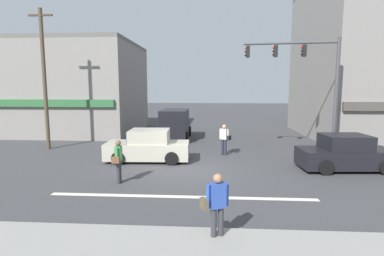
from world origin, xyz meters
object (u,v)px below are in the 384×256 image
object	(u,v)px
traffic_light_mast	(311,75)
sedan_waiting_far	(148,147)
utility_pole_near_left	(44,78)
sedan_crossing_leftbound	(346,154)
pedestrian_mid_crossing	(118,159)
van_parked_curbside	(175,125)
pedestrian_foreground_with_bag	(216,204)
pedestrian_far_side	(224,138)

from	to	relation	value
traffic_light_mast	sedan_waiting_far	distance (m)	9.21
utility_pole_near_left	traffic_light_mast	xyz separation A→B (m)	(14.90, -0.84, 0.09)
traffic_light_mast	sedan_waiting_far	bearing A→B (deg)	-168.38
utility_pole_near_left	traffic_light_mast	world-z (taller)	utility_pole_near_left
sedan_crossing_leftbound	pedestrian_mid_crossing	xyz separation A→B (m)	(-9.52, -2.52, 0.24)
traffic_light_mast	sedan_waiting_far	world-z (taller)	traffic_light_mast
pedestrian_mid_crossing	utility_pole_near_left	bearing A→B (deg)	135.35
van_parked_curbside	pedestrian_foreground_with_bag	distance (m)	14.68
sedan_crossing_leftbound	utility_pole_near_left	bearing A→B (deg)	167.06
utility_pole_near_left	van_parked_curbside	xyz separation A→B (m)	(7.15, 4.06, -3.21)
pedestrian_foreground_with_bag	pedestrian_far_side	xyz separation A→B (m)	(0.59, 9.39, 0.00)
sedan_crossing_leftbound	sedan_waiting_far	bearing A→B (deg)	173.34
utility_pole_near_left	pedestrian_foreground_with_bag	bearing A→B (deg)	-46.42
traffic_light_mast	van_parked_curbside	bearing A→B (deg)	147.71
pedestrian_mid_crossing	sedan_waiting_far	bearing A→B (deg)	84.02
utility_pole_near_left	pedestrian_mid_crossing	bearing A→B (deg)	-44.65
sedan_waiting_far	van_parked_curbside	bearing A→B (deg)	85.13
van_parked_curbside	pedestrian_mid_crossing	xyz separation A→B (m)	(-0.94, -10.19, -0.05)
sedan_waiting_far	pedestrian_far_side	size ratio (longest dim) A/B	2.50
sedan_waiting_far	pedestrian_foreground_with_bag	xyz separation A→B (m)	(3.28, -7.82, 0.24)
traffic_light_mast	sedan_crossing_leftbound	world-z (taller)	traffic_light_mast
utility_pole_near_left	pedestrian_far_side	bearing A→B (deg)	-5.35
sedan_waiting_far	van_parked_curbside	size ratio (longest dim) A/B	0.90
traffic_light_mast	pedestrian_far_side	world-z (taller)	traffic_light_mast
van_parked_curbside	pedestrian_mid_crossing	distance (m)	10.24
sedan_crossing_leftbound	van_parked_curbside	distance (m)	11.52
sedan_waiting_far	pedestrian_mid_crossing	size ratio (longest dim) A/B	2.50
utility_pole_near_left	traffic_light_mast	distance (m)	14.92
traffic_light_mast	pedestrian_foreground_with_bag	xyz separation A→B (m)	(-5.03, -9.53, -3.35)
pedestrian_far_side	pedestrian_mid_crossing	bearing A→B (deg)	-129.43
van_parked_curbside	utility_pole_near_left	bearing A→B (deg)	-150.44
utility_pole_near_left	sedan_waiting_far	xyz separation A→B (m)	(6.59, -2.55, -3.50)
utility_pole_near_left	sedan_waiting_far	bearing A→B (deg)	-21.15
sedan_waiting_far	pedestrian_far_side	world-z (taller)	pedestrian_far_side
pedestrian_foreground_with_bag	pedestrian_mid_crossing	size ratio (longest dim) A/B	1.00
sedan_waiting_far	pedestrian_far_side	distance (m)	4.18
sedan_waiting_far	sedan_crossing_leftbound	bearing A→B (deg)	-6.66
sedan_crossing_leftbound	sedan_waiting_far	distance (m)	9.21
sedan_crossing_leftbound	van_parked_curbside	bearing A→B (deg)	138.22
traffic_light_mast	pedestrian_mid_crossing	size ratio (longest dim) A/B	3.71
traffic_light_mast	pedestrian_far_side	size ratio (longest dim) A/B	3.71
sedan_waiting_far	van_parked_curbside	world-z (taller)	van_parked_curbside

